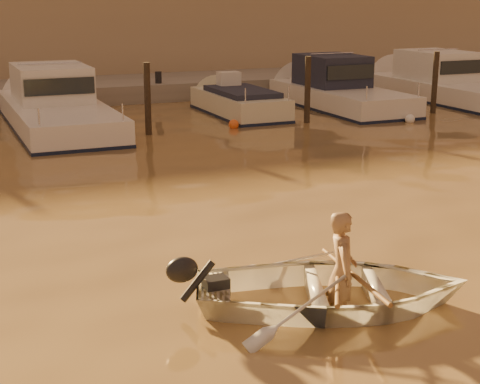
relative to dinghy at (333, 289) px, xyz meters
name	(u,v)px	position (x,y,z in m)	size (l,w,h in m)	color
dinghy	(333,289)	(0.00, 0.00, 0.00)	(2.46, 3.44, 0.71)	white
person	(342,271)	(0.09, -0.04, 0.24)	(0.56, 0.37, 1.55)	#99704C
outboard_motor	(214,287)	(-1.40, 0.53, 0.04)	(0.90, 0.40, 0.70)	black
oar_port	(354,275)	(0.23, -0.09, 0.18)	(0.06, 0.06, 2.10)	brown
oar_starboard	(338,275)	(0.05, -0.02, 0.18)	(0.06, 0.06, 2.10)	brown
moored_boat_2	(57,106)	(-0.99, 14.38, 0.39)	(2.59, 8.56, 1.75)	white
moored_boat_3	(239,108)	(4.83, 14.38, -0.01)	(1.77, 5.24, 0.95)	beige
moored_boat_4	(341,90)	(8.61, 14.38, 0.39)	(2.36, 7.22, 1.75)	silver
moored_boat_5	(448,83)	(13.17, 14.38, 0.39)	(2.47, 8.22, 1.75)	silver
piling_2	(148,102)	(1.14, 12.18, 0.66)	(0.18, 0.18, 2.20)	#2D2319
piling_3	(307,93)	(6.14, 12.18, 0.66)	(0.18, 0.18, 2.20)	#2D2319
piling_4	(435,86)	(10.84, 12.18, 0.66)	(0.18, 0.18, 2.20)	#2D2319
fender_c	(54,143)	(-1.57, 11.49, -0.14)	(0.30, 0.30, 0.30)	silver
fender_d	(234,124)	(3.73, 12.21, -0.14)	(0.30, 0.30, 0.30)	#EA5A1B
fender_e	(410,119)	(9.06, 10.98, -0.14)	(0.30, 0.30, 0.30)	white
quay	(96,95)	(1.34, 19.88, -0.09)	(52.00, 4.00, 1.00)	gray
waterfront_building	(65,27)	(1.34, 25.38, 2.16)	(46.00, 7.00, 4.80)	#9E8466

